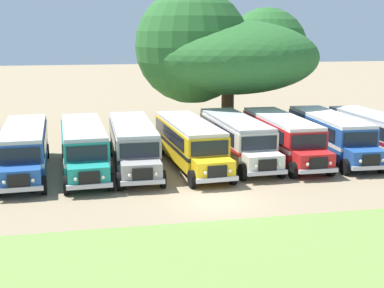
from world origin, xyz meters
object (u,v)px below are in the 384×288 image
Objects in this scene: parked_bus_slot_8 at (378,133)px; parked_bus_slot_6 at (282,135)px; parked_bus_slot_4 at (190,141)px; broad_shade_tree at (222,52)px; parked_bus_slot_3 at (133,142)px; parked_bus_slot_5 at (236,137)px; parked_bus_slot_1 at (24,147)px; parked_bus_slot_2 at (84,145)px; parked_bus_slot_7 at (330,133)px.

parked_bus_slot_6 is at bearing -96.52° from parked_bus_slot_8.
parked_bus_slot_4 is 1.01× the size of parked_bus_slot_8.
broad_shade_tree is (-1.35, 11.19, 5.18)m from parked_bus_slot_6.
parked_bus_slot_5 is (6.95, 0.51, 0.00)m from parked_bus_slot_3.
parked_bus_slot_8 is at bearing 89.29° from parked_bus_slot_3.
parked_bus_slot_4 is (10.26, -0.26, 0.00)m from parked_bus_slot_1.
parked_bus_slot_5 is at bearing -96.02° from parked_bus_slot_8.
parked_bus_slot_2 is at bearing -92.02° from parked_bus_slot_8.
parked_bus_slot_3 is 3.64m from parked_bus_slot_4.
parked_bus_slot_6 is (10.14, 0.34, 0.00)m from parked_bus_slot_3.
broad_shade_tree reaches higher than parked_bus_slot_3.
parked_bus_slot_4 is 10.09m from parked_bus_slot_7.
parked_bus_slot_2 is at bearing -88.47° from parked_bus_slot_6.
parked_bus_slot_2 is at bearing -87.16° from parked_bus_slot_3.
parked_bus_slot_4 and parked_bus_slot_5 have the same top height.
parked_bus_slot_1 is 1.00× the size of parked_bus_slot_4.
parked_bus_slot_2 is at bearing -135.46° from broad_shade_tree.
broad_shade_tree is at bearing -154.73° from parked_bus_slot_7.
parked_bus_slot_6 is 12.41m from broad_shade_tree.
parked_bus_slot_5 is at bearing 99.28° from parked_bus_slot_4.
parked_bus_slot_3 is 10.15m from parked_bus_slot_6.
parked_bus_slot_8 is (20.01, -0.06, 0.00)m from parked_bus_slot_2.
parked_bus_slot_1 and parked_bus_slot_8 have the same top height.
parked_bus_slot_3 is 1.00× the size of parked_bus_slot_7.
parked_bus_slot_6 is at bearing -83.11° from broad_shade_tree.
parked_bus_slot_5 is 10.01m from parked_bus_slot_8.
parked_bus_slot_2 is 10.05m from parked_bus_slot_5.
parked_bus_slot_1 is at bearing -89.41° from parked_bus_slot_6.
parked_bus_slot_2 and parked_bus_slot_5 have the same top height.
parked_bus_slot_7 is at bearing 89.01° from parked_bus_slot_2.
broad_shade_tree reaches higher than parked_bus_slot_5.
parked_bus_slot_4 is at bearing 85.73° from parked_bus_slot_3.
parked_bus_slot_1 and parked_bus_slot_5 have the same top height.
parked_bus_slot_4 is at bearing -91.60° from parked_bus_slot_8.
parked_bus_slot_3 is 15.40m from broad_shade_tree.
parked_bus_slot_5 and parked_bus_slot_7 have the same top height.
parked_bus_slot_8 is (16.93, -0.21, 0.00)m from parked_bus_slot_3.
parked_bus_slot_3 and parked_bus_slot_6 have the same top height.
parked_bus_slot_4 is 13.30m from parked_bus_slot_8.
parked_bus_slot_5 is 3.20m from parked_bus_slot_6.
parked_bus_slot_1 and parked_bus_slot_3 have the same top height.
parked_bus_slot_2 is 20.01m from parked_bus_slot_8.
parked_bus_slot_4 and parked_bus_slot_6 have the same top height.
parked_bus_slot_1 is 20.33m from parked_bus_slot_7.
broad_shade_tree is at bearing 123.87° from parked_bus_slot_1.
parked_bus_slot_5 is 0.64× the size of broad_shade_tree.
parked_bus_slot_3 and parked_bus_slot_7 have the same top height.
parked_bus_slot_8 is 0.64× the size of broad_shade_tree.
parked_bus_slot_7 is (6.75, -0.11, 0.00)m from parked_bus_slot_5.
parked_bus_slot_8 is at bearing 83.58° from parked_bus_slot_5.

